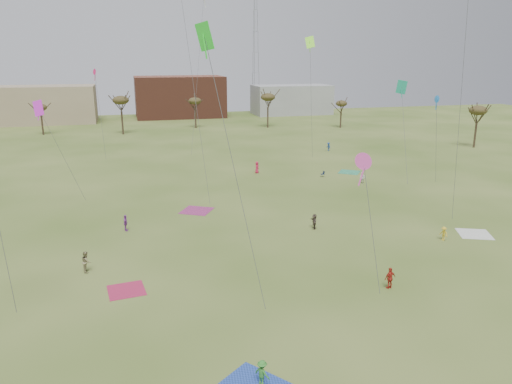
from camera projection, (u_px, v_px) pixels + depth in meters
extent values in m
plane|color=#3C591B|center=(299.00, 308.00, 34.98)|extent=(260.00, 260.00, 0.00)
imported|color=#327F2A|center=(262.00, 373.00, 26.65)|extent=(1.02, 1.10, 1.49)
imported|color=#B42B1E|center=(390.00, 278.00, 37.79)|extent=(1.09, 0.62, 1.74)
imported|color=#898057|center=(86.00, 262.00, 40.76)|extent=(0.76, 0.93, 1.81)
imported|color=#4E4138|center=(314.00, 221.00, 51.04)|extent=(0.65, 1.54, 1.61)
imported|color=gold|center=(444.00, 234.00, 47.82)|extent=(0.77, 1.02, 1.40)
imported|color=purple|center=(126.00, 223.00, 50.37)|extent=(0.60, 1.08, 1.74)
imported|color=silver|center=(362.00, 178.00, 69.34)|extent=(1.04, 1.03, 1.69)
imported|color=#CA2247|center=(257.00, 167.00, 75.59)|extent=(0.98, 1.06, 1.83)
imported|color=navy|center=(328.00, 147.00, 93.64)|extent=(0.81, 1.15, 1.62)
cube|color=#B6244C|center=(126.00, 290.00, 37.67)|extent=(3.05, 3.05, 0.03)
cube|color=white|center=(474.00, 234.00, 49.66)|extent=(4.10, 4.10, 0.03)
cube|color=#9B2F6D|center=(197.00, 211.00, 57.22)|extent=(4.56, 4.56, 0.03)
cube|color=#37986A|center=(349.00, 172.00, 76.37)|extent=(4.35, 4.35, 0.03)
cube|color=#131E35|center=(322.00, 174.00, 73.31)|extent=(0.54, 0.54, 0.04)
cube|color=#131E35|center=(324.00, 173.00, 73.32)|extent=(0.18, 0.51, 0.44)
cylinder|color=#4C4C51|center=(3.00, 244.00, 31.31)|extent=(0.56, 0.20, 9.89)
cube|color=green|center=(205.00, 36.00, 28.47)|extent=(0.82, 0.82, 1.60)
cube|color=green|center=(205.00, 46.00, 28.62)|extent=(0.08, 0.08, 1.44)
cylinder|color=#4C4C51|center=(237.00, 183.00, 30.79)|extent=(3.56, 1.13, 17.77)
cone|color=#F94EC5|center=(363.00, 161.00, 33.74)|extent=(1.26, 0.09, 1.26)
cube|color=#F94EC5|center=(363.00, 172.00, 33.95)|extent=(0.08, 0.08, 2.06)
cylinder|color=#4C4C51|center=(372.00, 229.00, 34.49)|extent=(1.24, 1.52, 9.62)
cylinder|color=#4C4C51|center=(461.00, 99.00, 46.93)|extent=(2.68, 1.98, 25.32)
cylinder|color=#4C4C51|center=(194.00, 90.00, 54.84)|extent=(2.31, 4.12, 26.11)
cone|color=blue|center=(437.00, 99.00, 63.24)|extent=(0.97, 0.07, 0.97)
cube|color=blue|center=(436.00, 104.00, 63.40)|extent=(0.08, 0.08, 1.59)
cylinder|color=#4C4C51|center=(436.00, 142.00, 65.00)|extent=(1.30, 0.23, 11.32)
cube|color=#C723C6|center=(38.00, 108.00, 53.32)|extent=(0.86, 0.86, 1.69)
cube|color=#C723C6|center=(39.00, 114.00, 53.48)|extent=(0.08, 0.08, 1.52)
cylinder|color=#4C4C51|center=(63.00, 156.00, 55.78)|extent=(3.94, 1.05, 11.19)
cube|color=#87F929|center=(310.00, 42.00, 77.35)|extent=(0.98, 0.98, 1.92)
cube|color=#87F929|center=(310.00, 47.00, 77.53)|extent=(0.08, 0.08, 1.73)
cylinder|color=#4C4C51|center=(311.00, 102.00, 80.45)|extent=(1.42, 0.90, 18.89)
cone|color=#C81554|center=(95.00, 72.00, 79.00)|extent=(0.99, 0.07, 0.99)
cube|color=#C81554|center=(95.00, 76.00, 79.17)|extent=(0.08, 0.08, 1.61)
cylinder|color=#4C4C51|center=(100.00, 116.00, 80.36)|extent=(0.74, 1.43, 14.30)
cube|color=#1A9D81|center=(402.00, 87.00, 67.92)|extent=(0.96, 0.96, 1.89)
cube|color=#1A9D81|center=(401.00, 92.00, 68.10)|extent=(0.08, 0.08, 1.70)
cylinder|color=#4C4C51|center=(404.00, 135.00, 66.80)|extent=(1.42, 5.70, 12.56)
cube|color=white|center=(204.00, 0.00, 83.86)|extent=(0.08, 0.08, 2.45)
cylinder|color=#4C4C51|center=(198.00, 75.00, 84.37)|extent=(3.90, 5.19, 27.11)
cylinder|color=#3A2B1E|center=(42.00, 126.00, 112.54)|extent=(0.40, 0.40, 4.32)
ellipsoid|color=#473D1E|center=(40.00, 107.00, 111.42)|extent=(3.02, 3.02, 1.58)
cylinder|color=#3A2B1E|center=(122.00, 123.00, 113.15)|extent=(0.40, 0.40, 5.40)
ellipsoid|color=#473D1E|center=(121.00, 100.00, 111.75)|extent=(3.78, 3.78, 1.98)
cylinder|color=#3A2B1E|center=(196.00, 119.00, 123.31)|extent=(0.40, 0.40, 4.68)
ellipsoid|color=#473D1E|center=(195.00, 101.00, 122.10)|extent=(3.28, 3.28, 1.72)
cylinder|color=#3A2B1E|center=(268.00, 117.00, 124.00)|extent=(0.40, 0.40, 5.28)
ellipsoid|color=#473D1E|center=(268.00, 97.00, 122.63)|extent=(3.70, 3.70, 1.94)
cylinder|color=#3A2B1E|center=(341.00, 120.00, 123.97)|extent=(0.40, 0.40, 4.20)
ellipsoid|color=#473D1E|center=(341.00, 103.00, 122.88)|extent=(2.94, 2.94, 1.54)
cylinder|color=#3A2B1E|center=(475.00, 135.00, 96.64)|extent=(0.40, 0.40, 5.04)
ellipsoid|color=#473D1E|center=(478.00, 110.00, 95.33)|extent=(3.53, 3.53, 1.85)
cube|color=#937F60|center=(34.00, 105.00, 131.93)|extent=(32.00, 14.00, 10.00)
cube|color=brown|center=(180.00, 97.00, 146.28)|extent=(26.00, 16.00, 12.00)
cube|color=gray|center=(291.00, 100.00, 153.54)|extent=(24.00, 12.00, 9.00)
cylinder|color=#9EA3A8|center=(258.00, 52.00, 153.89)|extent=(0.16, 0.16, 38.00)
cylinder|color=#9EA3A8|center=(253.00, 52.00, 154.28)|extent=(0.16, 0.16, 38.00)
cylinder|color=#9EA3A8|center=(255.00, 52.00, 152.83)|extent=(0.16, 0.16, 38.00)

